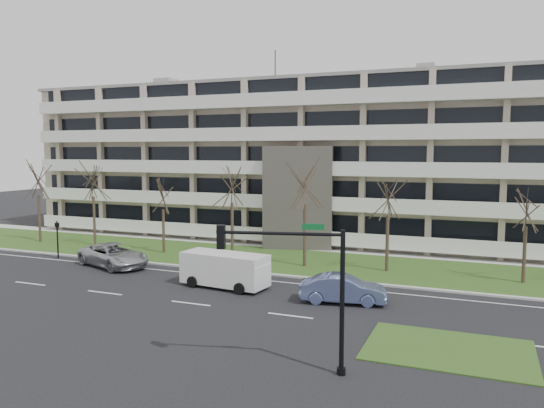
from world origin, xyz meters
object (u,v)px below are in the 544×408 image
at_px(traffic_signal, 299,277).
at_px(white_van, 226,267).
at_px(silver_pickup, 114,255).
at_px(pedestrian_signal, 57,235).
at_px(blue_sedan, 343,289).

bearing_deg(traffic_signal, white_van, 115.43).
distance_m(white_van, traffic_signal, 13.72).
height_order(silver_pickup, white_van, white_van).
bearing_deg(pedestrian_signal, silver_pickup, -14.76).
xyz_separation_m(blue_sedan, pedestrian_signal, (-24.35, 3.66, 1.12)).
height_order(white_van, traffic_signal, traffic_signal).
relative_size(white_van, pedestrian_signal, 1.92).
distance_m(blue_sedan, pedestrian_signal, 24.65).
xyz_separation_m(blue_sedan, traffic_signal, (0.78, -9.90, 2.98)).
relative_size(silver_pickup, white_van, 1.07).
height_order(blue_sedan, white_van, white_van).
xyz_separation_m(silver_pickup, white_van, (10.49, -2.27, 0.44)).
relative_size(blue_sedan, traffic_signal, 0.83).
height_order(traffic_signal, pedestrian_signal, traffic_signal).
relative_size(white_van, traffic_signal, 0.99).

